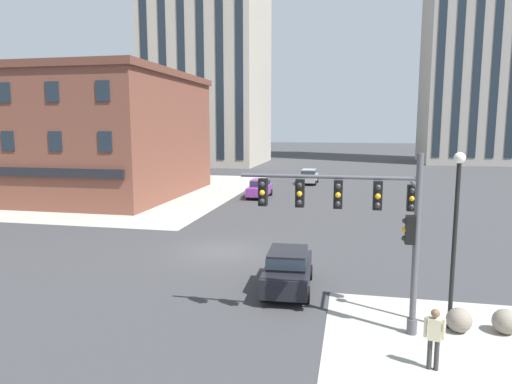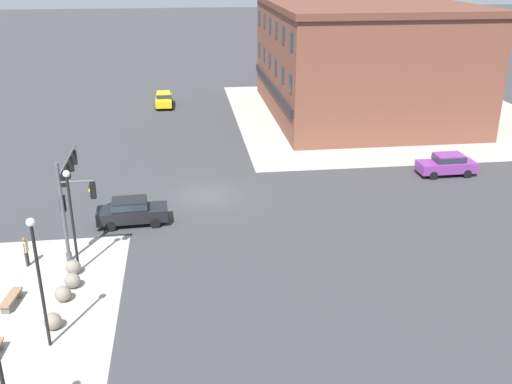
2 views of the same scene
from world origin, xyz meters
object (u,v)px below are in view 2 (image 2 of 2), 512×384
Objects in this scene: car_cross_eastbound at (447,164)px; bollard_sphere_curb_b at (72,281)px; bench_near_signal at (11,299)px; car_main_northbound_near at (132,211)px; bollard_sphere_curb_c at (63,294)px; street_lamp_mid_sidewalk at (38,270)px; bollard_sphere_curb_d at (53,321)px; pedestrian_with_bag at (26,250)px; bollard_sphere_curb_a at (73,267)px; street_lamp_corner_near at (71,210)px; street_lamp_corner_far at (1,374)px; car_main_northbound_far at (164,99)px; traffic_signal_main at (69,189)px.

bollard_sphere_curb_b is at bearing -62.98° from car_cross_eastbound.
bollard_sphere_curb_b is 0.43× the size of bench_near_signal.
car_main_northbound_near is 1.01× the size of car_cross_eastbound.
bollard_sphere_curb_c is 4.91m from street_lamp_mid_sidewalk.
car_cross_eastbound is (-14.59, 28.80, 0.59)m from bench_near_signal.
pedestrian_with_bag is (-6.20, -2.51, 0.60)m from bollard_sphere_curb_d.
bollard_sphere_curb_a is 0.14× the size of street_lamp_corner_near.
street_lamp_corner_far is 1.17× the size of car_main_northbound_far.
car_main_northbound_near is (-4.74, 5.34, -0.08)m from pedestrian_with_bag.
traffic_signal_main is 5.53m from bollard_sphere_curb_b.
bollard_sphere_curb_d is at bearing -1.13° from bollard_sphere_curb_c.
bollard_sphere_curb_b is at bearing 7.23° from bollard_sphere_curb_a.
bollard_sphere_curb_d is 0.18× the size of car_cross_eastbound.
bollard_sphere_curb_a is 2.65m from bollard_sphere_curb_c.
street_lamp_corner_far is 1.17× the size of car_cross_eastbound.
car_cross_eastbound is at bearing 110.25° from pedestrian_with_bag.
bench_near_signal is (5.65, -2.21, -3.42)m from traffic_signal_main.
traffic_signal_main is 2.76m from street_lamp_corner_near.
street_lamp_mid_sidewalk is (9.16, 0.25, 0.03)m from traffic_signal_main.
bollard_sphere_curb_c is 1.00× the size of bollard_sphere_curb_d.
bollard_sphere_curb_b is 0.18× the size of car_main_northbound_far.
bollard_sphere_curb_c reaches higher than bench_near_signal.
street_lamp_corner_far reaches higher than pedestrian_with_bag.
bollard_sphere_curb_b is 5.86m from street_lamp_mid_sidewalk.
traffic_signal_main reaches higher than car_cross_eastbound.
car_main_northbound_far is at bearing 173.53° from bollard_sphere_curb_a.
car_main_northbound_far reaches higher than bollard_sphere_curb_c.
traffic_signal_main reaches higher than bench_near_signal.
street_lamp_mid_sidewalk is at bearing 0.51° from bollard_sphere_curb_c.
bollard_sphere_curb_a is 0.46× the size of pedestrian_with_bag.
bollard_sphere_curb_b is 0.13× the size of street_lamp_mid_sidewalk.
bollard_sphere_curb_c is (5.60, 0.22, -3.35)m from traffic_signal_main.
bollard_sphere_curb_d is at bearing 22.06° from pedestrian_with_bag.
traffic_signal_main is 7.26× the size of bollard_sphere_curb_d.
car_main_northbound_near is at bearing 165.49° from bollard_sphere_curb_d.
bench_near_signal is at bearing -42.95° from bollard_sphere_curb_a.
bollard_sphere_curb_b is at bearing 6.33° from traffic_signal_main.
car_main_northbound_near is at bearing 155.62° from bollard_sphere_curb_a.
car_main_northbound_far is at bearing 174.38° from street_lamp_mid_sidewalk.
street_lamp_corner_near reaches higher than bollard_sphere_curb_c.
traffic_signal_main is at bearing -173.67° from bollard_sphere_curb_b.
car_cross_eastbound reaches higher than bollard_sphere_curb_b.
street_lamp_corner_near reaches higher than traffic_signal_main.
bench_near_signal is 32.29m from car_cross_eastbound.
bench_near_signal is 0.42× the size of car_cross_eastbound.
street_lamp_corner_far is at bearing -4.96° from car_main_northbound_far.
pedestrian_with_bag is 0.39× the size of car_main_northbound_near.
bollard_sphere_curb_d is 6.72m from pedestrian_with_bag.
street_lamp_corner_near is at bearing 176.15° from bollard_sphere_curb_d.
bench_near_signal is 0.42× the size of car_main_northbound_far.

